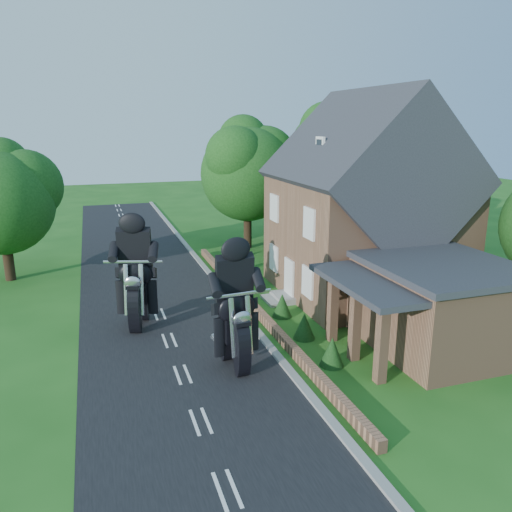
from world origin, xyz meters
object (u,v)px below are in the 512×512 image
object	(u,v)px
garden_wall	(254,307)
house	(365,210)
motorcycle_follow	(139,311)
annex	(437,304)
motorcycle_lead	(235,349)

from	to	relation	value
garden_wall	house	bearing A→B (deg)	9.17
motorcycle_follow	annex	bearing A→B (deg)	170.04
garden_wall	motorcycle_lead	bearing A→B (deg)	-115.13
motorcycle_follow	motorcycle_lead	bearing A→B (deg)	138.04
garden_wall	motorcycle_lead	distance (m)	5.65
annex	motorcycle_follow	world-z (taller)	annex
motorcycle_follow	house	bearing A→B (deg)	-156.78
garden_wall	motorcycle_lead	size ratio (longest dim) A/B	14.02
annex	house	bearing A→B (deg)	84.76
house	annex	distance (m)	7.30
house	motorcycle_follow	bearing A→B (deg)	-174.19
motorcycle_lead	garden_wall	bearing A→B (deg)	-120.00
house	annex	size ratio (longest dim) A/B	1.45
house	motorcycle_lead	size ratio (longest dim) A/B	6.53
house	motorcycle_follow	xyz separation A→B (m)	(-11.50, -1.17, -3.59)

